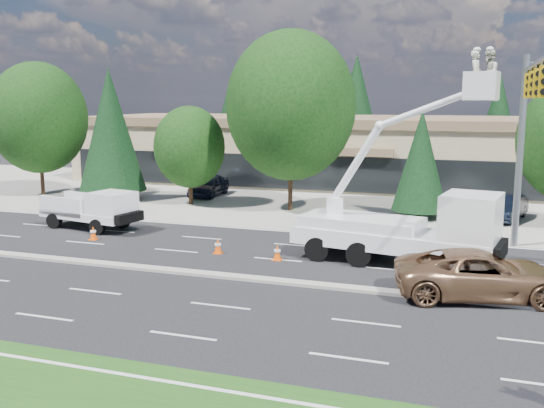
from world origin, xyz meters
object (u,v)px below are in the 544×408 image
(utility_pickup, at_px, (94,213))
(minivan, at_px, (482,275))
(signal_mast, at_px, (527,121))
(bucket_truck, at_px, (415,220))

(utility_pickup, relative_size, minivan, 0.96)
(signal_mast, height_order, bucket_truck, signal_mast)
(signal_mast, bearing_deg, bucket_truck, -144.88)
(utility_pickup, relative_size, bucket_truck, 0.62)
(utility_pickup, bearing_deg, bucket_truck, 4.22)
(bucket_truck, relative_size, minivan, 1.56)
(signal_mast, distance_m, bucket_truck, 6.62)
(signal_mast, distance_m, minivan, 8.44)
(signal_mast, height_order, minivan, signal_mast)
(utility_pickup, bearing_deg, signal_mast, 13.59)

